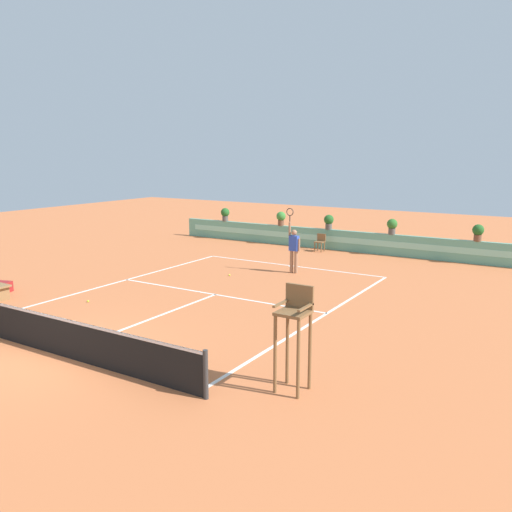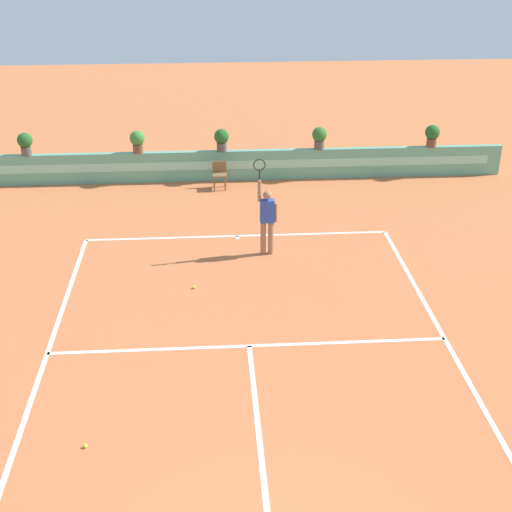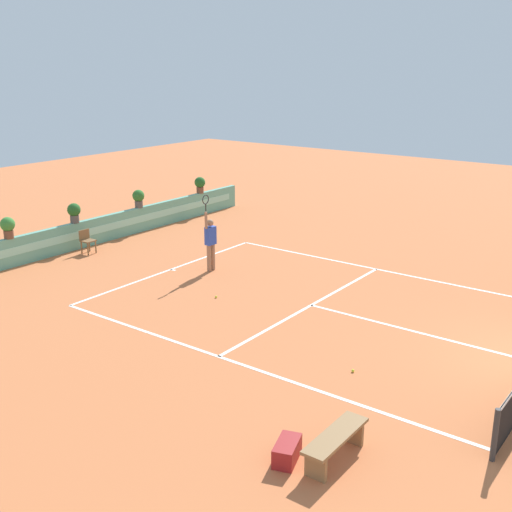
# 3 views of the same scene
# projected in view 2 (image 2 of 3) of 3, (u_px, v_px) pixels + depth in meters

# --- Properties ---
(ground_plane) EXTENTS (60.00, 60.00, 0.00)m
(ground_plane) POSITION_uv_depth(u_px,v_px,m) (250.00, 357.00, 14.49)
(ground_plane) COLOR #C66B3D
(court_lines) EXTENTS (8.32, 11.94, 0.01)m
(court_lines) POSITION_uv_depth(u_px,v_px,m) (248.00, 338.00, 15.13)
(court_lines) COLOR white
(court_lines) RESTS_ON ground
(back_wall_barrier) EXTENTS (18.00, 0.21, 1.00)m
(back_wall_barrier) POSITION_uv_depth(u_px,v_px,m) (231.00, 165.00, 23.58)
(back_wall_barrier) COLOR #60A88E
(back_wall_barrier) RESTS_ON ground
(ball_kid_chair) EXTENTS (0.44, 0.44, 0.85)m
(ball_kid_chair) POSITION_uv_depth(u_px,v_px,m) (220.00, 174.00, 22.91)
(ball_kid_chair) COLOR brown
(ball_kid_chair) RESTS_ON ground
(tennis_player) EXTENTS (0.62, 0.22, 2.58)m
(tennis_player) POSITION_uv_depth(u_px,v_px,m) (267.00, 216.00, 18.32)
(tennis_player) COLOR #9E7051
(tennis_player) RESTS_ON ground
(tennis_ball_near_baseline) EXTENTS (0.07, 0.07, 0.07)m
(tennis_ball_near_baseline) POSITION_uv_depth(u_px,v_px,m) (194.00, 287.00, 17.05)
(tennis_ball_near_baseline) COLOR #CCE033
(tennis_ball_near_baseline) RESTS_ON ground
(tennis_ball_mid_court) EXTENTS (0.07, 0.07, 0.07)m
(tennis_ball_mid_court) POSITION_uv_depth(u_px,v_px,m) (85.00, 446.00, 12.06)
(tennis_ball_mid_court) COLOR #CCE033
(tennis_ball_mid_court) RESTS_ON ground
(potted_plant_right) EXTENTS (0.48, 0.48, 0.72)m
(potted_plant_right) POSITION_uv_depth(u_px,v_px,m) (319.00, 137.00, 23.35)
(potted_plant_right) COLOR #514C47
(potted_plant_right) RESTS_ON back_wall_barrier
(potted_plant_far_right) EXTENTS (0.48, 0.48, 0.72)m
(potted_plant_far_right) POSITION_uv_depth(u_px,v_px,m) (432.00, 134.00, 23.58)
(potted_plant_far_right) COLOR brown
(potted_plant_far_right) RESTS_ON back_wall_barrier
(potted_plant_centre) EXTENTS (0.48, 0.48, 0.72)m
(potted_plant_centre) POSITION_uv_depth(u_px,v_px,m) (222.00, 139.00, 23.16)
(potted_plant_centre) COLOR #514C47
(potted_plant_centre) RESTS_ON back_wall_barrier
(potted_plant_far_left) EXTENTS (0.48, 0.48, 0.72)m
(potted_plant_far_left) POSITION_uv_depth(u_px,v_px,m) (25.00, 142.00, 22.78)
(potted_plant_far_left) COLOR #514C47
(potted_plant_far_left) RESTS_ON back_wall_barrier
(potted_plant_left) EXTENTS (0.48, 0.48, 0.72)m
(potted_plant_left) POSITION_uv_depth(u_px,v_px,m) (137.00, 140.00, 22.99)
(potted_plant_left) COLOR brown
(potted_plant_left) RESTS_ON back_wall_barrier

